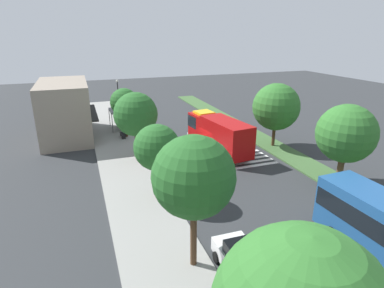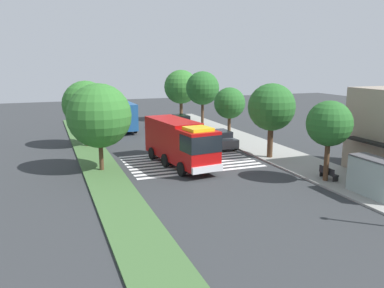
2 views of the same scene
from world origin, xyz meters
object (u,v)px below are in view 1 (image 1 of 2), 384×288
at_px(parked_car_east, 120,96).
at_px(sidewalk_tree_west, 194,177).
at_px(median_tree_far_west, 346,134).
at_px(bus_stop_shelter, 118,115).
at_px(median_tree_west, 276,107).
at_px(sidewalk_tree_east, 136,115).
at_px(fire_truck, 217,132).
at_px(bench_near_shelter, 123,134).
at_px(parked_car_mid, 176,171).
at_px(street_lamp, 118,96).
at_px(parked_car_west, 246,264).
at_px(sidewalk_tree_center, 157,148).
at_px(sidewalk_tree_far_east, 124,102).

height_order(parked_car_east, sidewalk_tree_west, sidewalk_tree_west).
relative_size(sidewalk_tree_west, median_tree_far_west, 1.10).
xyz_separation_m(bus_stop_shelter, median_tree_west, (-12.49, -15.23, 2.60)).
distance_m(parked_car_east, sidewalk_tree_east, 30.22).
xyz_separation_m(fire_truck, median_tree_far_west, (-10.48, -6.49, 2.27)).
relative_size(fire_truck, bench_near_shelter, 5.96).
height_order(fire_truck, sidewalk_tree_west, sidewalk_tree_west).
bearing_deg(median_tree_west, sidewalk_tree_west, 135.37).
xyz_separation_m(parked_car_mid, street_lamp, (22.23, 1.80, 2.58)).
bearing_deg(median_tree_west, parked_car_mid, 109.85).
bearing_deg(median_tree_west, sidewalk_tree_east, 85.82).
xyz_separation_m(parked_car_west, sidewalk_tree_center, (9.54, 2.20, 3.28)).
relative_size(parked_car_west, median_tree_west, 0.69).
bearing_deg(median_tree_far_west, parked_car_mid, 67.66).
distance_m(sidewalk_tree_west, median_tree_west, 21.14).
relative_size(parked_car_west, parked_car_mid, 1.07).
height_order(fire_truck, parked_car_mid, fire_truck).
xyz_separation_m(parked_car_west, sidewalk_tree_east, (17.92, 2.20, 3.74)).
relative_size(sidewalk_tree_far_east, median_tree_west, 0.85).
distance_m(sidewalk_tree_west, sidewalk_tree_far_east, 23.73).
height_order(parked_car_mid, bus_stop_shelter, bus_stop_shelter).
bearing_deg(sidewalk_tree_far_east, parked_car_west, -175.08).
bearing_deg(parked_car_east, bench_near_shelter, 173.85).
bearing_deg(bench_near_shelter, fire_truck, -131.59).
distance_m(parked_car_mid, sidewalk_tree_far_east, 13.85).
height_order(street_lamp, sidewalk_tree_east, sidewalk_tree_east).
bearing_deg(sidewalk_tree_west, median_tree_far_west, -70.44).
bearing_deg(sidewalk_tree_west, parked_car_west, -129.47).
distance_m(parked_car_east, street_lamp, 13.68).
relative_size(bench_near_shelter, sidewalk_tree_far_east, 0.27).
bearing_deg(parked_car_mid, parked_car_west, -178.23).
bearing_deg(sidewalk_tree_far_east, sidewalk_tree_west, 180.00).
height_order(parked_car_west, median_tree_far_west, median_tree_far_west).
xyz_separation_m(bus_stop_shelter, sidewalk_tree_west, (-27.52, -0.39, 3.42)).
relative_size(parked_car_east, bench_near_shelter, 2.85).
bearing_deg(median_tree_far_west, bus_stop_shelter, 34.39).
relative_size(parked_car_mid, parked_car_east, 0.97).
bearing_deg(parked_car_mid, fire_truck, -47.59).
relative_size(fire_truck, sidewalk_tree_center, 1.66).
relative_size(parked_car_east, sidewalk_tree_west, 0.63).
relative_size(sidewalk_tree_far_east, median_tree_far_west, 0.88).
bearing_deg(sidewalk_tree_east, parked_car_west, -173.01).
relative_size(bus_stop_shelter, sidewalk_tree_center, 0.61).
bearing_deg(sidewalk_tree_center, sidewalk_tree_east, 0.00).
relative_size(parked_car_west, sidewalk_tree_east, 0.71).
bearing_deg(parked_car_west, parked_car_east, 0.91).
distance_m(parked_car_west, bus_stop_shelter, 29.46).
height_order(parked_car_mid, median_tree_far_west, median_tree_far_west).
xyz_separation_m(fire_truck, sidewalk_tree_far_east, (7.96, 8.35, 2.18)).
bearing_deg(sidewalk_tree_far_east, bench_near_shelter, 116.00).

